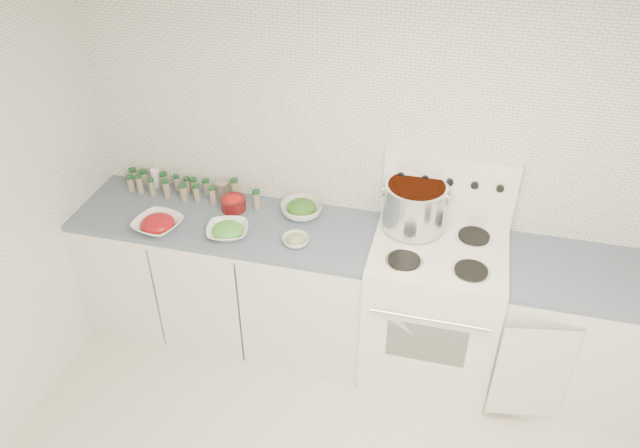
{
  "coord_description": "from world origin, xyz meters",
  "views": [
    {
      "loc": [
        0.5,
        -1.68,
        3.09
      ],
      "look_at": [
        -0.21,
        1.14,
        1.01
      ],
      "focal_mm": 35.0,
      "sensor_mm": 36.0,
      "label": 1
    }
  ],
  "objects_px": {
    "stock_pot": "(415,204)",
    "bowl_tomato": "(158,224)",
    "stove": "(432,305)",
    "bowl_snowpea": "(228,231)"
  },
  "relations": [
    {
      "from": "stock_pot",
      "to": "bowl_tomato",
      "type": "relative_size",
      "value": 1.19
    },
    {
      "from": "stock_pot",
      "to": "bowl_snowpea",
      "type": "height_order",
      "value": "stock_pot"
    },
    {
      "from": "stove",
      "to": "bowl_tomato",
      "type": "height_order",
      "value": "stove"
    },
    {
      "from": "stove",
      "to": "bowl_tomato",
      "type": "distance_m",
      "value": 1.72
    },
    {
      "from": "bowl_tomato",
      "to": "stock_pot",
      "type": "bearing_deg",
      "value": 13.14
    },
    {
      "from": "stock_pot",
      "to": "bowl_snowpea",
      "type": "xyz_separation_m",
      "value": [
        -1.05,
        -0.3,
        -0.16
      ]
    },
    {
      "from": "stove",
      "to": "bowl_tomato",
      "type": "relative_size",
      "value": 4.2
    },
    {
      "from": "stock_pot",
      "to": "bowl_tomato",
      "type": "height_order",
      "value": "stock_pot"
    },
    {
      "from": "stove",
      "to": "bowl_snowpea",
      "type": "bearing_deg",
      "value": -173.47
    },
    {
      "from": "stock_pot",
      "to": "bowl_tomato",
      "type": "xyz_separation_m",
      "value": [
        -1.47,
        -0.34,
        -0.16
      ]
    }
  ]
}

